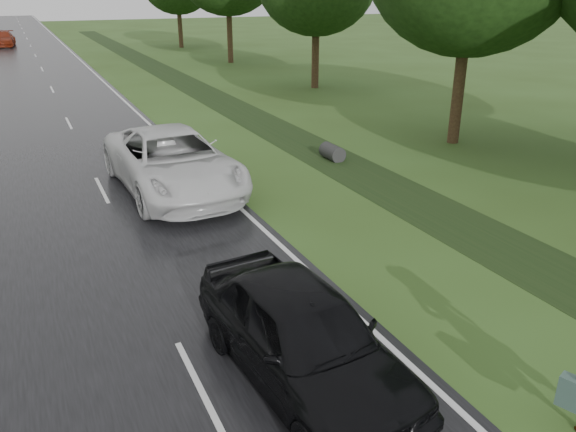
% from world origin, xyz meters
% --- Properties ---
extents(edge_stripe_east, '(0.12, 180.00, 0.01)m').
position_xyz_m(edge_stripe_east, '(6.75, 45.00, 0.04)').
color(edge_stripe_east, silver).
rests_on(edge_stripe_east, road).
extents(drainage_ditch, '(2.20, 120.00, 0.56)m').
position_xyz_m(drainage_ditch, '(11.50, 18.71, 0.04)').
color(drainage_ditch, black).
rests_on(drainage_ditch, ground).
extents(white_pickup, '(3.27, 6.62, 1.81)m').
position_xyz_m(white_pickup, '(5.50, 9.02, 0.94)').
color(white_pickup, silver).
rests_on(white_pickup, road).
extents(dark_sedan, '(2.25, 4.83, 1.60)m').
position_xyz_m(dark_sedan, '(5.03, -0.49, 0.84)').
color(dark_sedan, black).
rests_on(dark_sedan, road).
extents(far_car_red, '(2.57, 5.35, 1.50)m').
position_xyz_m(far_car_red, '(1.00, 60.27, 0.79)').
color(far_car_red, maroon).
rests_on(far_car_red, road).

